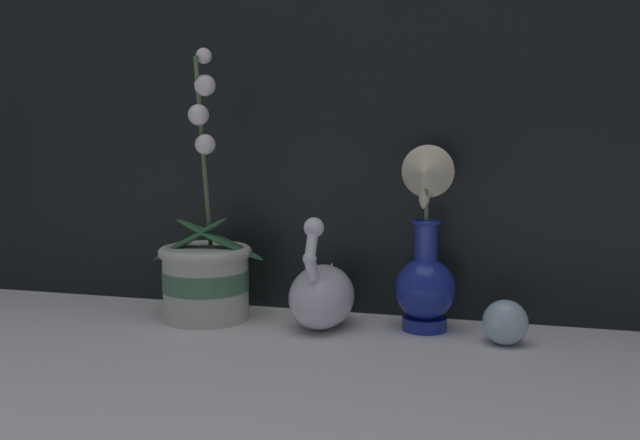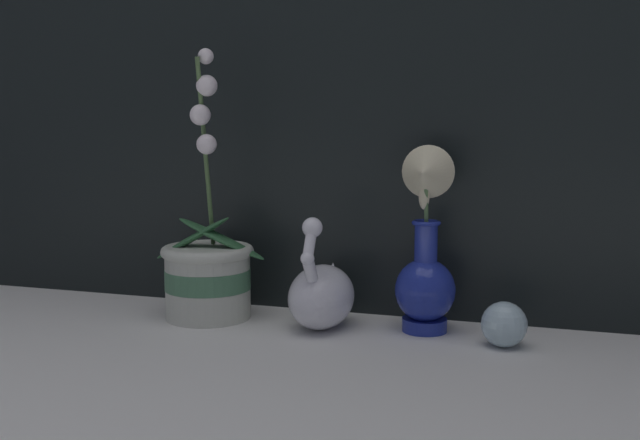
% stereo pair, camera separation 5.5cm
% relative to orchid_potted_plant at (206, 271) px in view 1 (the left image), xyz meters
% --- Properties ---
extents(ground_plane, '(2.80, 2.80, 0.00)m').
position_rel_orchid_potted_plant_xyz_m(ground_plane, '(0.24, -0.11, -0.09)').
color(ground_plane, silver).
extents(orchid_potted_plant, '(0.21, 0.17, 0.48)m').
position_rel_orchid_potted_plant_xyz_m(orchid_potted_plant, '(0.00, 0.00, 0.00)').
color(orchid_potted_plant, beige).
rests_on(orchid_potted_plant, ground_plane).
extents(swan_figurine, '(0.11, 0.18, 0.20)m').
position_rel_orchid_potted_plant_xyz_m(swan_figurine, '(0.22, -0.00, -0.03)').
color(swan_figurine, white).
rests_on(swan_figurine, ground_plane).
extents(blue_vase, '(0.10, 0.10, 0.32)m').
position_rel_orchid_potted_plant_xyz_m(blue_vase, '(0.39, 0.03, 0.04)').
color(blue_vase, navy).
rests_on(blue_vase, ground_plane).
extents(glass_sphere, '(0.07, 0.07, 0.07)m').
position_rel_orchid_potted_plant_xyz_m(glass_sphere, '(0.53, -0.02, -0.05)').
color(glass_sphere, silver).
rests_on(glass_sphere, ground_plane).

